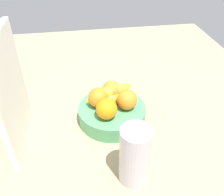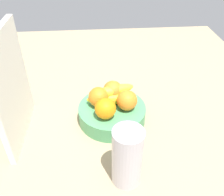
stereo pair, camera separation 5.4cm
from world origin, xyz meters
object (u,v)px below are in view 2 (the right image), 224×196
orange_front_left (105,109)px  orange_back_left (99,97)px  orange_center (112,90)px  fruit_bowl (112,113)px  cutting_board (12,89)px  orange_front_right (127,100)px  thermos_tumbler (127,157)px  banana_bunch (111,95)px

orange_front_left → orange_back_left: size_ratio=1.00×
orange_center → fruit_bowl: bearing=175.1°
fruit_bowl → cutting_board: 34.54cm
orange_front_left → cutting_board: size_ratio=0.20×
orange_front_right → cutting_board: 36.97cm
orange_front_right → thermos_tumbler: bearing=172.8°
orange_center → thermos_tumbler: 30.50cm
cutting_board → thermos_tumbler: size_ratio=1.96×
orange_back_left → cutting_board: 28.20cm
orange_front_right → cutting_board: (-2.78, 35.82, 8.72)cm
orange_front_left → banana_bunch: orange_front_left is taller
banana_bunch → thermos_tumbler: bearing=-175.9°
thermos_tumbler → banana_bunch: bearing=4.1°
orange_front_right → thermos_tumbler: size_ratio=0.39×
orange_front_right → orange_back_left: (2.70, 9.57, 0.00)cm
banana_bunch → cutting_board: bearing=102.6°
orange_center → orange_back_left: 6.11cm
orange_front_right → banana_bunch: bearing=51.3°
orange_front_left → orange_front_right: size_ratio=1.00×
orange_front_left → orange_center: same height
fruit_bowl → orange_center: (5.10, -0.43, 6.42)cm
orange_back_left → thermos_tumbler: thermos_tumbler is taller
fruit_bowl → thermos_tumbler: (-25.37, -1.95, 6.30)cm
cutting_board → banana_bunch: bearing=-76.0°
orange_center → orange_back_left: same height
orange_front_left → banana_bunch: 8.32cm
fruit_bowl → orange_back_left: 8.01cm
orange_back_left → cutting_board: bearing=101.8°
fruit_bowl → orange_front_right: (-1.15, -5.02, 6.42)cm
orange_front_left → orange_center: (10.08, -3.03, 0.00)cm
orange_front_left → banana_bunch: bearing=-17.7°
fruit_bowl → orange_front_left: size_ratio=3.36×
orange_back_left → cutting_board: cutting_board is taller
orange_back_left → thermos_tumbler: size_ratio=0.39×
orange_front_left → orange_center: bearing=-16.7°
orange_front_left → orange_center: size_ratio=1.00×
orange_front_left → banana_bunch: (7.92, -2.52, -0.45)cm
fruit_bowl → orange_front_right: 8.23cm
cutting_board → orange_front_right: bearing=-84.1°
orange_front_left → cutting_board: bearing=87.9°
orange_front_left → cutting_board: 29.54cm
orange_center → cutting_board: (-9.03, 31.23, 8.72)cm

